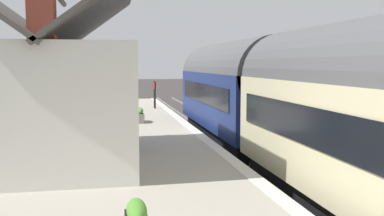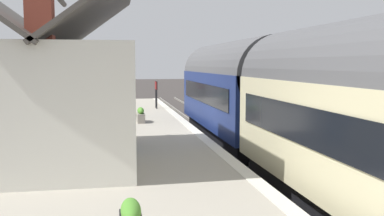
{
  "view_description": "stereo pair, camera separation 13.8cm",
  "coord_description": "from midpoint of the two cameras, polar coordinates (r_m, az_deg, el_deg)",
  "views": [
    {
      "loc": [
        -16.07,
        4.35,
        3.38
      ],
      "look_at": [
        -1.02,
        1.5,
        1.82
      ],
      "focal_mm": 40.83,
      "sensor_mm": 36.0,
      "label": 1
    },
    {
      "loc": [
        -16.1,
        4.22,
        3.38
      ],
      "look_at": [
        -1.02,
        1.5,
        1.82
      ],
      "focal_mm": 40.83,
      "sensor_mm": 36.0,
      "label": 2
    }
  ],
  "objects": [
    {
      "name": "planter_corner_building",
      "position": [
        19.26,
        -6.51,
        -0.92
      ],
      "size": [
        1.08,
        0.32,
        0.66
      ],
      "color": "gray",
      "rests_on": "platform"
    },
    {
      "name": "platform",
      "position": [
        16.36,
        -10.48,
        -4.75
      ],
      "size": [
        32.0,
        6.8,
        0.82
      ],
      "primitive_type": "cube",
      "color": "#A39B8C",
      "rests_on": "ground"
    },
    {
      "name": "rail_near",
      "position": [
        17.45,
        9.8,
        -5.21
      ],
      "size": [
        52.0,
        0.08,
        0.14
      ],
      "primitive_type": "cube",
      "color": "gray",
      "rests_on": "ground"
    },
    {
      "name": "station_building",
      "position": [
        12.01,
        -17.23,
        1.22
      ],
      "size": [
        6.33,
        4.24,
        5.69
      ],
      "color": "silver",
      "rests_on": "platform"
    },
    {
      "name": "bench_by_lamp",
      "position": [
        26.85,
        -9.22,
        1.29
      ],
      "size": [
        1.41,
        0.47,
        0.88
      ],
      "color": "#26727F",
      "rests_on": "platform"
    },
    {
      "name": "rail_far",
      "position": [
        17.02,
        5.22,
        -5.43
      ],
      "size": [
        52.0,
        0.08,
        0.14
      ],
      "primitive_type": "cube",
      "color": "gray",
      "rests_on": "ground"
    },
    {
      "name": "ground_plane",
      "position": [
        16.99,
        4.63,
        -5.69
      ],
      "size": [
        160.0,
        160.0,
        0.0
      ],
      "primitive_type": "plane",
      "color": "#383330"
    },
    {
      "name": "train",
      "position": [
        14.6,
        10.62,
        1.14
      ],
      "size": [
        19.57,
        2.73,
        4.32
      ],
      "color": "black",
      "rests_on": "ground"
    },
    {
      "name": "platform_edge_coping",
      "position": [
        16.58,
        0.7,
        -3.04
      ],
      "size": [
        32.0,
        0.36,
        0.02
      ],
      "primitive_type": "cube",
      "color": "beige",
      "rests_on": "platform"
    },
    {
      "name": "station_sign_board",
      "position": [
        25.08,
        -4.54,
        2.66
      ],
      "size": [
        0.96,
        0.06,
        1.57
      ],
      "color": "black",
      "rests_on": "platform"
    },
    {
      "name": "bench_mid_platform",
      "position": [
        21.56,
        -8.32,
        0.21
      ],
      "size": [
        1.42,
        0.49,
        0.88
      ],
      "color": "#26727F",
      "rests_on": "platform"
    },
    {
      "name": "planter_bench_right",
      "position": [
        26.68,
        -12.28,
        0.94
      ],
      "size": [
        0.47,
        0.47,
        0.7
      ],
      "color": "#9E5138",
      "rests_on": "platform"
    }
  ]
}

